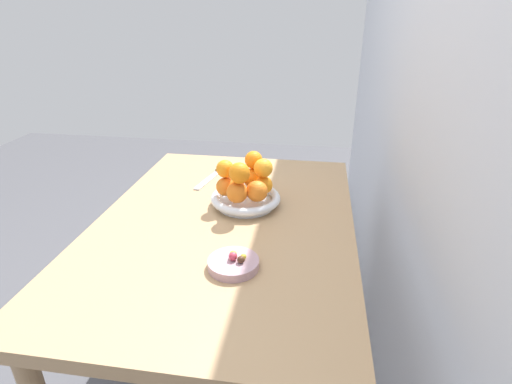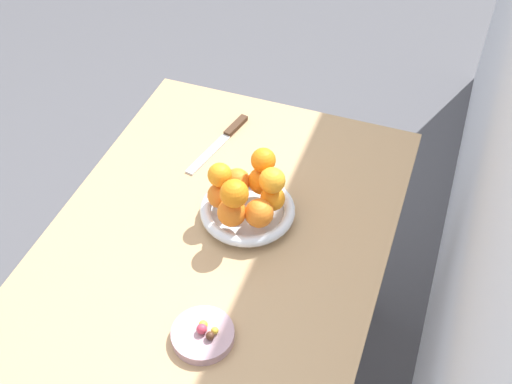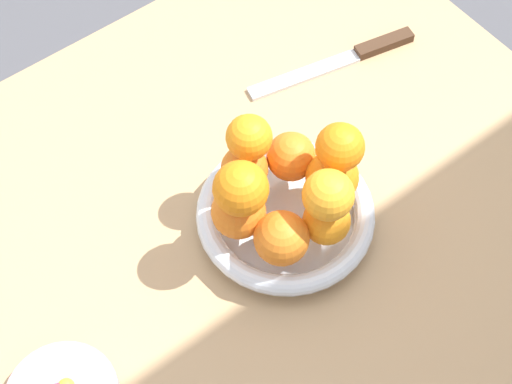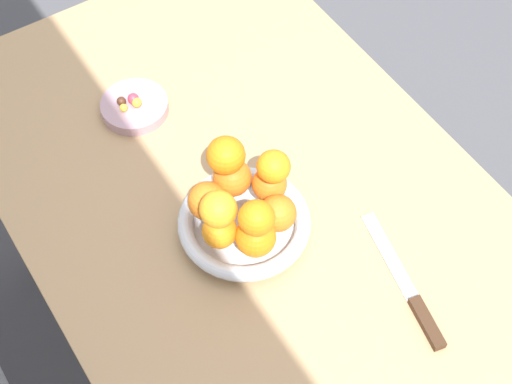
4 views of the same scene
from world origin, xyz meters
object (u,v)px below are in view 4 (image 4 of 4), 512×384
Objects in this scene: candy_ball_4 at (134,100)px; knife at (409,290)px; orange_8 at (274,167)px; orange_2 at (232,177)px; orange_9 at (257,218)px; candy_dish at (135,107)px; orange_5 at (256,237)px; fruit_bowl at (244,224)px; orange_1 at (269,184)px; candy_ball_3 at (133,99)px; candy_ball_2 at (137,102)px; orange_7 at (226,155)px; orange_4 at (220,231)px; orange_0 at (278,213)px; orange_6 at (218,209)px; orange_3 at (208,201)px; candy_ball_1 at (124,108)px; dining_table at (235,203)px.

candy_ball_4 reaches higher than knife.
orange_2 is at bearing 42.37° from orange_8.
orange_9 is at bearing 44.46° from knife.
orange_5 is at bearing -177.90° from candy_dish.
knife is (-0.24, -0.16, -0.02)m from fruit_bowl.
orange_9 is (-0.08, 0.08, 0.06)m from orange_1.
candy_ball_2 is at bearing -172.10° from candy_ball_3.
orange_7 is 0.24× the size of knife.
orange_0 is at bearing -103.70° from orange_4.
orange_9 is (-0.00, 0.00, 0.06)m from orange_5.
orange_9 is at bearing -142.14° from orange_6.
candy_ball_2 is 0.88× the size of candy_ball_3.
fruit_bowl is 3.87× the size of orange_9.
candy_dish is at bearing 78.14° from candy_ball_4.
orange_2 is at bearing -43.29° from orange_6.
orange_1 is at bearing -164.35° from candy_ball_3.
orange_3 is 1.14× the size of orange_4.
candy_ball_2 is at bearing 1.86° from orange_5.
candy_ball_2 is 0.59m from knife.
orange_1 reaches higher than candy_ball_4.
candy_ball_1 is at bearing 2.02° from orange_3.
orange_3 is 0.29m from candy_ball_1.
dining_table is at bearing -19.86° from orange_9.
fruit_bowl is at bearing -175.22° from candy_ball_2.
orange_9 is 0.41m from candy_ball_1.
candy_dish is at bearing 2.10° from orange_5.
orange_9 is at bearing 165.66° from fruit_bowl.
candy_ball_3 is (0.33, 0.09, -0.09)m from orange_8.
orange_3 reaches higher than candy_ball_2.
candy_dish is 6.77× the size of candy_ball_2.
orange_5 is 3.07× the size of candy_ball_3.
dining_table is 0.16m from fruit_bowl.
fruit_bowl is 14.90× the size of candy_ball_1.
orange_0 is 0.37m from candy_ball_2.
orange_1 is at bearing -170.60° from dining_table.
orange_8 is at bearing -133.81° from orange_7.
orange_6 is at bearing 168.78° from orange_3.
orange_9 reaches higher than candy_dish.
orange_4 is at bearing 179.62° from candy_ball_1.
orange_8 is at bearing 21.18° from knife.
candy_ball_2 is at bearing 9.08° from orange_2.
candy_ball_2 is at bearing -3.15° from orange_3.
candy_dish is (0.33, 0.03, -0.01)m from fruit_bowl.
knife is (-0.20, -0.12, -0.07)m from orange_0.
orange_8 reaches higher than knife.
dining_table is 0.22m from orange_4.
orange_4 is at bearing 175.68° from candy_ball_3.
candy_ball_3 is (0.01, 0.00, 0.00)m from candy_ball_2.
orange_3 is 3.07× the size of candy_ball_3.
orange_5 is at bearing 165.71° from fruit_bowl.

